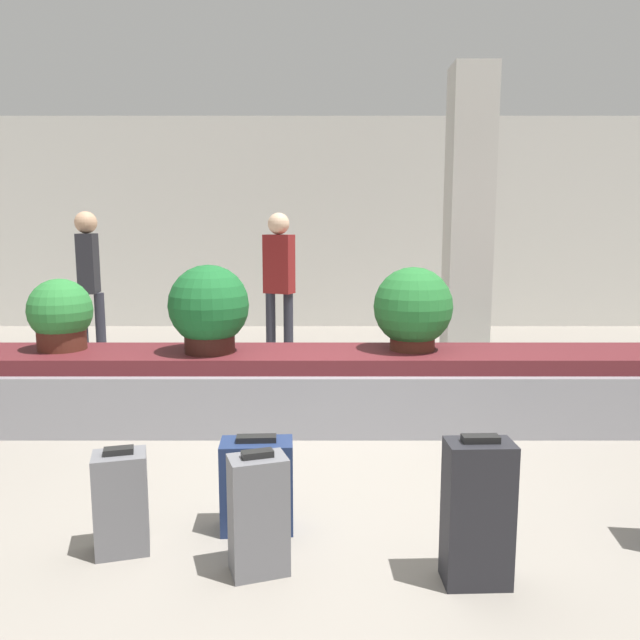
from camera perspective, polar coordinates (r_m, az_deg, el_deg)
name	(u,v)px	position (r m, az deg, el deg)	size (l,w,h in m)	color
ground_plane	(320,485)	(3.97, -0.01, -14.84)	(18.00, 18.00, 0.00)	gray
back_wall	(320,224)	(9.73, 0.01, 8.81)	(18.00, 0.06, 3.20)	beige
carousel	(320,388)	(5.05, 0.00, -6.24)	(7.03, 0.88, 0.59)	gray
pillar	(468,223)	(6.83, 13.39, 8.60)	(0.45, 0.45, 3.20)	beige
suitcase_0	(257,485)	(3.38, -5.78, -14.77)	(0.38, 0.23, 0.51)	navy
suitcase_1	(258,514)	(2.99, -5.66, -17.28)	(0.30, 0.25, 0.58)	slate
suitcase_2	(477,513)	(2.96, 14.20, -16.70)	(0.30, 0.19, 0.69)	#232328
suitcase_4	(121,502)	(3.30, -17.72, -15.57)	(0.29, 0.25, 0.53)	slate
potted_plant_0	(60,315)	(5.40, -22.64, 0.43)	(0.51, 0.51, 0.57)	#4C2319
potted_plant_1	(413,309)	(5.03, 8.50, 0.98)	(0.63, 0.63, 0.67)	#4C2319
potted_plant_2	(209,309)	(4.95, -10.12, 1.01)	(0.63, 0.63, 0.69)	#381914
traveler_0	(279,275)	(7.00, -3.76, 4.15)	(0.37, 0.30, 1.72)	#282833
traveler_1	(89,274)	(7.40, -20.38, 3.95)	(0.31, 0.34, 1.73)	#282833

